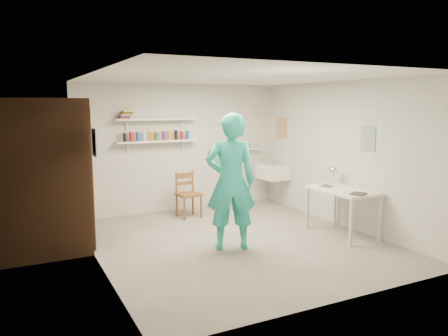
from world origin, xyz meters
name	(u,v)px	position (x,y,z in m)	size (l,w,h in m)	color
floor	(236,242)	(0.00, 0.00, -0.01)	(4.00, 4.50, 0.02)	slate
ceiling	(237,76)	(0.00, 0.00, 2.41)	(4.00, 4.50, 0.02)	silver
wall_back	(180,148)	(0.00, 2.26, 1.20)	(4.00, 0.02, 2.40)	silver
wall_front	(344,188)	(0.00, -2.26, 1.20)	(4.00, 0.02, 2.40)	silver
wall_left	(94,171)	(-2.01, 0.00, 1.20)	(0.02, 4.50, 2.40)	silver
wall_right	(343,154)	(2.01, 0.00, 1.20)	(0.02, 4.50, 2.40)	silver
doorway_recess	(83,174)	(-1.99, 1.05, 1.00)	(0.02, 0.90, 2.00)	black
corridor_box	(30,175)	(-2.70, 1.05, 1.05)	(1.40, 1.50, 2.10)	brown
door_lintel	(81,102)	(-1.97, 1.05, 2.05)	(0.06, 1.05, 0.10)	brown
door_jamb_near	(90,180)	(-1.97, 0.55, 1.00)	(0.06, 0.10, 2.00)	brown
door_jamb_far	(79,170)	(-1.97, 1.55, 1.00)	(0.06, 0.10, 2.00)	brown
shelf_lower	(157,141)	(-0.50, 2.13, 1.35)	(1.50, 0.22, 0.03)	white
shelf_upper	(157,119)	(-0.50, 2.13, 1.75)	(1.50, 0.22, 0.03)	white
ledge_shelf	(244,149)	(1.35, 2.17, 1.12)	(0.70, 0.14, 0.03)	white
poster_left	(94,142)	(-1.99, 0.05, 1.55)	(0.01, 0.28, 0.36)	#334C7F
poster_right_a	(281,128)	(1.99, 1.80, 1.55)	(0.01, 0.34, 0.42)	#995933
poster_right_b	(368,139)	(1.99, -0.55, 1.50)	(0.01, 0.30, 0.38)	#3F724C
belfast_sink	(273,171)	(1.75, 1.70, 0.70)	(0.48, 0.60, 0.30)	white
man	(231,182)	(-0.22, -0.25, 0.95)	(0.70, 0.46, 1.91)	#25BBA6
wall_clock	(219,158)	(-0.29, -0.04, 1.27)	(0.34, 0.34, 0.04)	beige
wooden_chair	(189,194)	(-0.10, 1.61, 0.42)	(0.39, 0.37, 0.84)	brown
work_table	(342,212)	(1.64, -0.44, 0.36)	(0.65, 1.09, 0.73)	white
desk_lamp	(334,170)	(1.82, 0.00, 0.95)	(0.14, 0.14, 0.14)	silver
spray_cans	(157,136)	(-0.50, 2.13, 1.45)	(1.34, 0.06, 0.17)	black
book_stack	(126,115)	(-1.06, 2.13, 1.83)	(0.26, 0.14, 0.14)	red
ledge_pots	(244,146)	(1.35, 2.17, 1.18)	(0.48, 0.07, 0.09)	silver
papers	(343,188)	(1.64, -0.44, 0.73)	(0.30, 0.22, 0.02)	silver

